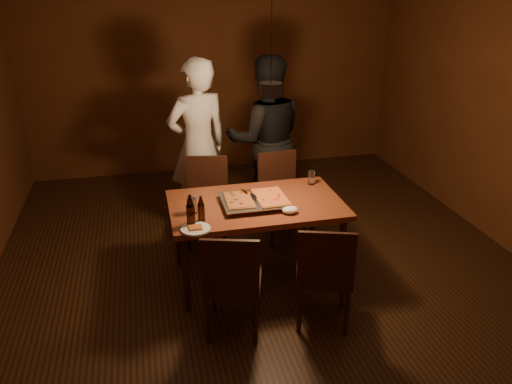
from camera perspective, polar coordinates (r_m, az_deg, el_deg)
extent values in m
plane|color=#37210F|center=(4.67, 1.44, -9.86)|extent=(6.00, 6.00, 0.00)
plane|color=brown|center=(6.93, -4.88, 13.79)|extent=(5.00, 0.00, 5.00)
cube|color=brown|center=(4.35, 0.00, -1.51)|extent=(1.50, 0.90, 0.05)
cylinder|color=#38190F|center=(4.12, -8.01, -9.27)|extent=(0.06, 0.06, 0.70)
cylinder|color=#38190F|center=(4.41, 9.70, -7.05)|extent=(0.06, 0.06, 0.70)
cylinder|color=#38190F|center=(4.76, -8.93, -4.52)|extent=(0.06, 0.06, 0.70)
cylinder|color=#38190F|center=(5.01, 6.51, -2.89)|extent=(0.06, 0.06, 0.70)
cube|color=#38190F|center=(5.06, -5.63, -1.58)|extent=(0.50, 0.50, 0.04)
cube|color=#38190F|center=(5.14, -5.59, 1.75)|extent=(0.42, 0.12, 0.45)
cube|color=#38190F|center=(5.17, 3.08, -0.90)|extent=(0.46, 0.46, 0.04)
cube|color=#38190F|center=(5.24, 2.38, 2.31)|extent=(0.42, 0.07, 0.45)
cube|color=#38190F|center=(3.86, -2.63, -10.17)|extent=(0.52, 0.52, 0.04)
cube|color=#38190F|center=(3.57, -2.99, -8.65)|extent=(0.41, 0.15, 0.45)
cube|color=#38190F|center=(3.98, 7.72, -9.22)|extent=(0.53, 0.53, 0.04)
cube|color=#38190F|center=(3.69, 8.04, -7.68)|extent=(0.41, 0.16, 0.45)
cube|color=silver|center=(4.29, -0.25, -1.14)|extent=(0.56, 0.46, 0.05)
cube|color=maroon|center=(4.26, -1.93, -0.88)|extent=(0.25, 0.37, 0.02)
cube|color=gold|center=(4.31, 1.69, -0.57)|extent=(0.27, 0.42, 0.02)
cylinder|color=black|center=(3.95, -7.46, -2.72)|extent=(0.07, 0.07, 0.17)
cone|color=black|center=(3.89, -7.56, -1.00)|extent=(0.07, 0.07, 0.09)
cylinder|color=black|center=(4.01, -6.27, -2.44)|extent=(0.06, 0.06, 0.14)
cone|color=black|center=(3.96, -6.34, -1.01)|extent=(0.06, 0.06, 0.08)
cylinder|color=silver|center=(4.16, -7.34, -1.59)|extent=(0.08, 0.08, 0.13)
cylinder|color=silver|center=(4.72, 6.35, 1.62)|extent=(0.06, 0.06, 0.13)
cylinder|color=white|center=(3.91, -6.91, -4.23)|extent=(0.23, 0.23, 0.02)
cube|color=gold|center=(3.90, -6.92, -4.04)|extent=(0.10, 0.08, 0.01)
ellipsoid|color=white|center=(4.15, 3.91, -2.07)|extent=(0.14, 0.10, 0.06)
imported|color=silver|center=(5.30, -6.61, 5.26)|extent=(0.77, 0.62, 1.84)
imported|color=black|center=(5.50, 1.12, 6.03)|extent=(0.95, 0.77, 1.82)
cylinder|color=black|center=(3.98, 1.70, 11.67)|extent=(0.18, 0.18, 0.10)
cylinder|color=black|center=(3.90, 1.80, 19.60)|extent=(0.01, 0.01, 1.00)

